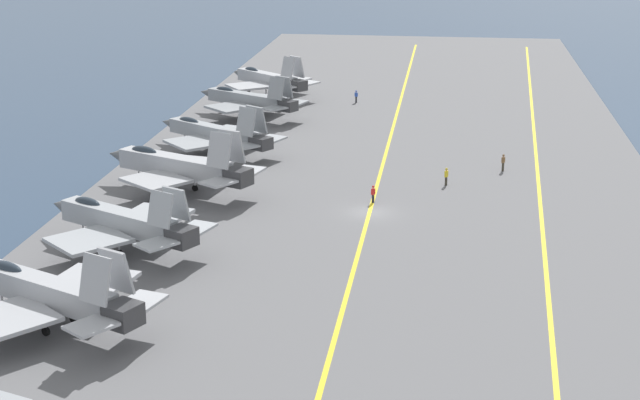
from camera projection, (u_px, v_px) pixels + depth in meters
name	position (u px, v px, depth m)	size (l,w,h in m)	color
ground_plane	(370.00, 216.00, 88.18)	(2000.00, 2000.00, 0.00)	#2D425B
carrier_deck	(370.00, 214.00, 88.12)	(226.47, 55.23, 0.40)	slate
deck_stripe_foul_line	(542.00, 219.00, 86.12)	(203.83, 0.36, 0.01)	yellow
deck_stripe_centerline	(370.00, 212.00, 88.06)	(203.83, 0.36, 0.01)	yellow
parked_jet_second	(49.00, 292.00, 64.26)	(13.39, 15.99, 6.32)	#A8AAAF
parked_jet_third	(122.00, 221.00, 77.91)	(13.07, 15.42, 6.03)	#9EA3A8
parked_jet_fourth	(178.00, 166.00, 92.87)	(12.39, 16.93, 6.81)	#A8AAAF
parked_jet_fifth	(216.00, 133.00, 107.58)	(12.97, 16.10, 5.91)	#93999E
parked_jet_sixth	(248.00, 99.00, 124.11)	(12.47, 15.44, 5.84)	gray
parked_jet_seventh	(269.00, 79.00, 136.85)	(13.29, 14.18, 6.28)	#A8AAAF
crew_yellow_vest	(446.00, 176.00, 95.82)	(0.45, 0.38, 1.78)	#383328
crew_blue_vest	(356.00, 96.00, 133.47)	(0.45, 0.45, 1.71)	#232328
crew_red_vest	(373.00, 193.00, 90.46)	(0.45, 0.39, 1.67)	#232328
crew_brown_vest	(503.00, 162.00, 100.66)	(0.45, 0.39, 1.82)	#383328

